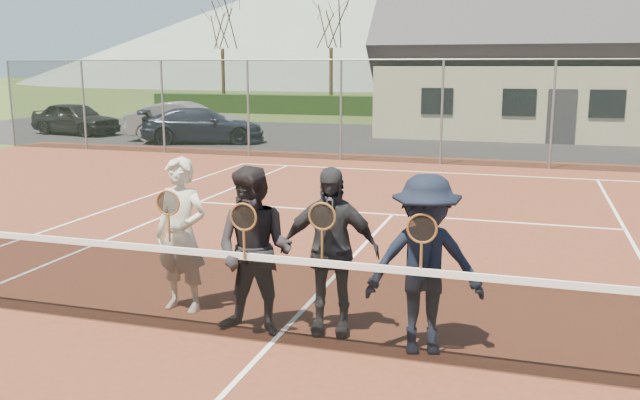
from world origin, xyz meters
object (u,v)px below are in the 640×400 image
object	(u,v)px
car_a	(75,118)
car_b	(187,122)
tennis_net	(271,296)
clubhouse	(576,36)
car_c	(203,125)
player_c	(330,251)
player_b	(255,251)
player_d	(425,265)
player_a	(181,235)

from	to	relation	value
car_a	car_b	bearing A→B (deg)	-87.26
tennis_net	clubhouse	size ratio (longest dim) A/B	0.75
car_a	car_b	xyz separation A→B (m)	(5.58, -0.79, 0.06)
car_c	player_c	world-z (taller)	player_c
car_a	player_b	bearing A→B (deg)	-128.04
car_b	player_d	bearing A→B (deg)	-154.70
tennis_net	player_c	size ratio (longest dim) A/B	6.49
car_a	player_b	world-z (taller)	player_b
car_a	player_a	size ratio (longest dim) A/B	2.20
player_a	player_c	bearing A→B (deg)	-4.41
car_c	player_b	distance (m)	18.56
player_b	tennis_net	bearing A→B (deg)	-41.05
tennis_net	player_a	size ratio (longest dim) A/B	6.49
tennis_net	player_b	xyz separation A→B (m)	(-0.27, 0.24, 0.38)
player_a	tennis_net	bearing A→B (deg)	-25.20
car_b	clubhouse	xyz separation A→B (m)	(14.04, 6.99, 3.26)
player_c	car_c	bearing A→B (deg)	120.88
car_c	player_c	bearing A→B (deg)	-167.99
player_a	player_b	world-z (taller)	same
car_b	clubhouse	size ratio (longest dim) A/B	0.28
player_d	clubhouse	bearing A→B (deg)	84.01
tennis_net	clubhouse	bearing A→B (deg)	80.54
car_c	car_a	bearing A→B (deg)	60.19
player_c	player_d	world-z (taller)	same
tennis_net	player_b	bearing A→B (deg)	138.95
car_a	player_c	size ratio (longest dim) A/B	2.20
car_c	tennis_net	bearing A→B (deg)	-169.99
car_c	player_a	world-z (taller)	player_a
tennis_net	player_a	bearing A→B (deg)	154.80
car_b	player_d	distance (m)	20.34
player_d	player_c	bearing A→B (deg)	168.11
car_b	clubhouse	bearing A→B (deg)	-72.86
car_c	player_d	size ratio (longest dim) A/B	2.50
car_b	player_b	bearing A→B (deg)	-159.10
clubhouse	player_d	bearing A→B (deg)	-95.99
car_c	player_d	bearing A→B (deg)	-165.69
player_b	car_a	bearing A→B (deg)	131.15
clubhouse	player_c	bearing A→B (deg)	-98.53
car_a	player_c	distance (m)	23.63
car_c	player_a	distance (m)	17.71
car_c	car_b	bearing A→B (deg)	44.31
player_d	player_a	bearing A→B (deg)	172.84
car_c	tennis_net	distance (m)	18.90
tennis_net	player_a	distance (m)	1.54
car_a	player_a	world-z (taller)	player_a
player_c	player_d	distance (m)	1.06
player_b	car_b	bearing A→B (deg)	120.22
clubhouse	player_b	xyz separation A→B (m)	(-4.27, -23.76, -3.07)
car_a	player_b	size ratio (longest dim) A/B	2.20
car_b	tennis_net	xyz separation A→B (m)	(10.04, -17.01, -0.19)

